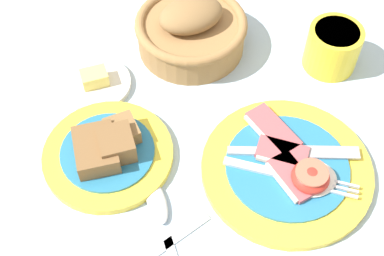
# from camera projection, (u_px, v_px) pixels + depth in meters

# --- Properties ---
(ground_plane) EXTENTS (3.00, 3.00, 0.00)m
(ground_plane) POSITION_uv_depth(u_px,v_px,m) (231.00, 184.00, 0.74)
(ground_plane) COLOR #A3BCD1
(breakfast_plate) EXTENTS (0.24, 0.24, 0.04)m
(breakfast_plate) POSITION_uv_depth(u_px,v_px,m) (289.00, 168.00, 0.74)
(breakfast_plate) COLOR yellow
(breakfast_plate) RESTS_ON ground_plane
(bread_plate) EXTENTS (0.19, 0.19, 0.05)m
(bread_plate) POSITION_uv_depth(u_px,v_px,m) (108.00, 151.00, 0.75)
(bread_plate) COLOR yellow
(bread_plate) RESTS_ON ground_plane
(sugar_cup) EXTENTS (0.08, 0.08, 0.07)m
(sugar_cup) POSITION_uv_depth(u_px,v_px,m) (333.00, 47.00, 0.84)
(sugar_cup) COLOR yellow
(sugar_cup) RESTS_ON ground_plane
(bread_basket) EXTENTS (0.18, 0.18, 0.09)m
(bread_basket) POSITION_uv_depth(u_px,v_px,m) (191.00, 30.00, 0.87)
(bread_basket) COLOR olive
(bread_basket) RESTS_ON ground_plane
(butter_dish) EXTENTS (0.11, 0.11, 0.03)m
(butter_dish) POSITION_uv_depth(u_px,v_px,m) (96.00, 83.00, 0.84)
(butter_dish) COLOR silver
(butter_dish) RESTS_ON ground_plane
(teaspoon_by_saucer) EXTENTS (0.05, 0.19, 0.01)m
(teaspoon_by_saucer) POSITION_uv_depth(u_px,v_px,m) (162.00, 219.00, 0.70)
(teaspoon_by_saucer) COLOR silver
(teaspoon_by_saucer) RESTS_ON ground_plane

